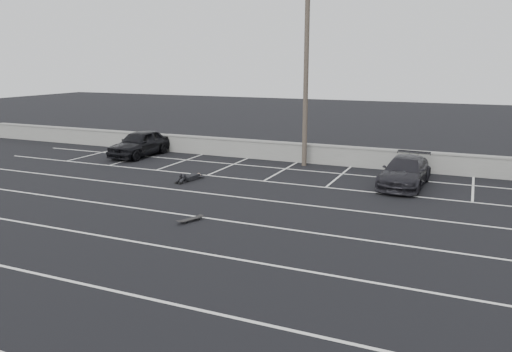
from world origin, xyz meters
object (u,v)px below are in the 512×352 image
at_px(car_left, 140,143).
at_px(car_right, 405,172).
at_px(skateboard, 190,219).
at_px(utility_pole, 306,73).
at_px(person, 193,175).

height_order(car_left, car_right, car_left).
distance_m(car_left, skateboard, 13.24).
relative_size(utility_pole, skateboard, 10.83).
distance_m(utility_pole, skateboard, 11.82).
bearing_deg(car_right, utility_pole, 159.06).
height_order(car_right, person, car_right).
height_order(car_right, skateboard, car_right).
xyz_separation_m(car_left, person, (5.92, -3.98, -0.54)).
bearing_deg(skateboard, person, 142.30).
relative_size(car_right, utility_pole, 0.47).
xyz_separation_m(car_left, utility_pole, (9.75, 1.22, 4.10)).
height_order(person, skateboard, person).
relative_size(car_right, skateboard, 5.05).
height_order(car_right, utility_pole, utility_pole).
bearing_deg(person, car_right, 22.84).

